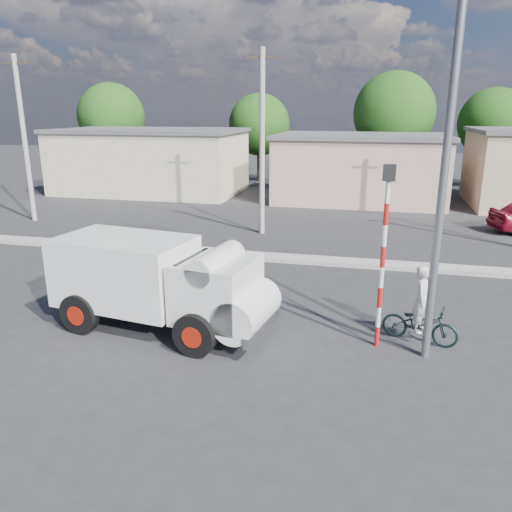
% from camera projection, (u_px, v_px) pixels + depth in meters
% --- Properties ---
extents(ground_plane, '(120.00, 120.00, 0.00)m').
position_uv_depth(ground_plane, '(233.00, 360.00, 11.42)').
color(ground_plane, '#2A2A2D').
rests_on(ground_plane, ground).
extents(median, '(40.00, 0.80, 0.16)m').
position_uv_depth(median, '(290.00, 259.00, 18.87)').
color(median, '#99968E').
rests_on(median, ground).
extents(truck, '(5.93, 2.94, 2.35)m').
position_uv_depth(truck, '(162.00, 282.00, 12.67)').
color(truck, black).
rests_on(truck, ground).
extents(bicycle, '(1.93, 1.13, 0.96)m').
position_uv_depth(bicycle, '(420.00, 324.00, 12.18)').
color(bicycle, black).
rests_on(bicycle, ground).
extents(cyclist, '(0.55, 0.69, 1.66)m').
position_uv_depth(cyclist, '(421.00, 310.00, 12.08)').
color(cyclist, silver).
rests_on(cyclist, ground).
extents(traffic_pole, '(0.28, 0.18, 4.36)m').
position_uv_depth(traffic_pole, '(384.00, 242.00, 11.38)').
color(traffic_pole, red).
rests_on(traffic_pole, ground).
extents(streetlight, '(2.34, 0.22, 9.00)m').
position_uv_depth(streetlight, '(440.00, 137.00, 10.23)').
color(streetlight, slate).
rests_on(streetlight, ground).
extents(building_row, '(37.80, 7.30, 4.44)m').
position_uv_depth(building_row, '(345.00, 165.00, 31.11)').
color(building_row, beige).
rests_on(building_row, ground).
extents(tree_row, '(34.13, 7.32, 8.10)m').
position_uv_depth(tree_row, '(307.00, 118.00, 37.26)').
color(tree_row, '#38281E').
rests_on(tree_row, ground).
extents(utility_poles, '(35.40, 0.24, 8.00)m').
position_uv_depth(utility_poles, '(385.00, 145.00, 20.76)').
color(utility_poles, '#99968E').
rests_on(utility_poles, ground).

